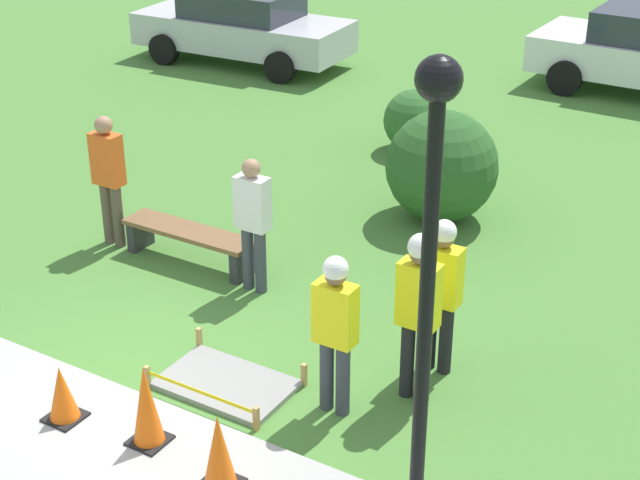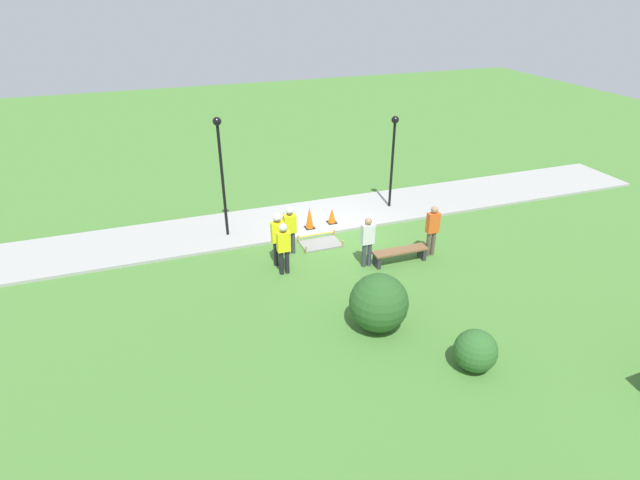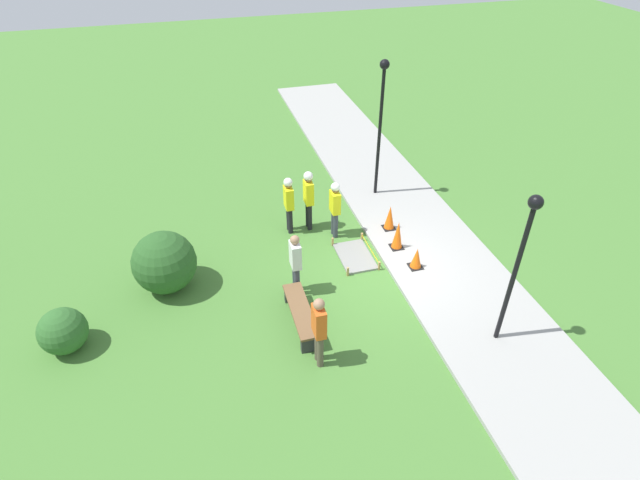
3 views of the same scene
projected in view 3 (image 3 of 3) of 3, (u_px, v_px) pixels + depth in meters
The scene contains 16 objects.
ground_plane at pixel (388, 271), 12.89m from camera, with size 60.00×60.00×0.00m, color #477A33.
sidewalk at pixel (439, 260), 13.18m from camera, with size 28.00×2.91×0.10m.
wet_concrete_patch at pixel (355, 256), 13.33m from camera, with size 1.38×0.90×0.26m.
traffic_cone_near_patch at pixel (417, 258), 12.71m from camera, with size 0.34×0.34×0.58m.
traffic_cone_far_patch at pixel (398, 235), 13.32m from camera, with size 0.34×0.34×0.82m.
traffic_cone_sidewalk_edge at pixel (390, 217), 14.09m from camera, with size 0.34×0.34×0.73m.
park_bench at pixel (301, 313), 11.17m from camera, with size 1.82×0.44×0.46m.
worker_supervisor at pixel (335, 205), 13.61m from camera, with size 0.40×0.24×1.69m.
worker_assistant at pixel (309, 195), 13.86m from camera, with size 0.40×0.26×1.81m.
worker_trainee at pixel (289, 201), 13.76m from camera, with size 0.40×0.25×1.72m.
bystander_in_orange_shirt at pixel (319, 328), 9.89m from camera, with size 0.40×0.23×1.76m.
bystander_in_gray_shirt at pixel (296, 261), 11.70m from camera, with size 0.40×0.22×1.68m.
lamppost_near at pixel (381, 111), 14.33m from camera, with size 0.28×0.28×4.16m.
lamppost_far at pixel (522, 250), 9.51m from camera, with size 0.28×0.28×3.59m.
shrub_rounded_near at pixel (164, 262), 11.95m from camera, with size 1.54×1.54×1.54m.
shrub_rounded_mid at pixel (63, 331), 10.49m from camera, with size 1.01×1.01×1.01m.
Camera 3 is at (-9.11, 4.38, 8.23)m, focal length 28.00 mm.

